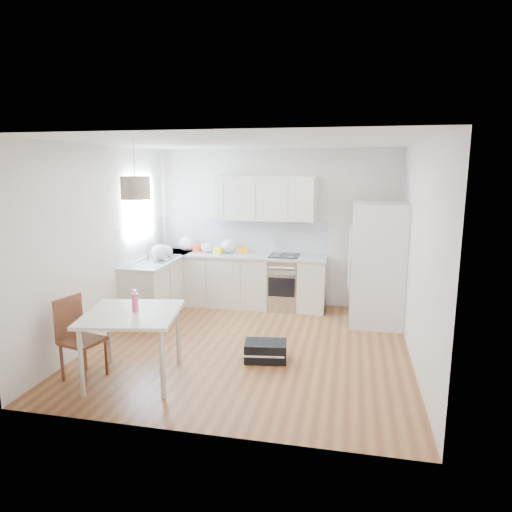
{
  "coord_description": "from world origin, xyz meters",
  "views": [
    {
      "loc": [
        1.29,
        -5.7,
        2.41
      ],
      "look_at": [
        0.0,
        0.4,
        1.18
      ],
      "focal_mm": 32.0,
      "sensor_mm": 36.0,
      "label": 1
    }
  ],
  "objects_px": {
    "dining_chair": "(83,339)",
    "gym_bag": "(266,351)",
    "refrigerator": "(378,264)",
    "dining_table": "(132,320)"
  },
  "relations": [
    {
      "from": "refrigerator",
      "to": "dining_table",
      "type": "relative_size",
      "value": 1.58
    },
    {
      "from": "refrigerator",
      "to": "gym_bag",
      "type": "bearing_deg",
      "value": -129.22
    },
    {
      "from": "refrigerator",
      "to": "dining_chair",
      "type": "height_order",
      "value": "refrigerator"
    },
    {
      "from": "refrigerator",
      "to": "gym_bag",
      "type": "xyz_separation_m",
      "value": [
        -1.42,
        -1.79,
        -0.82
      ]
    },
    {
      "from": "dining_table",
      "to": "dining_chair",
      "type": "height_order",
      "value": "dining_chair"
    },
    {
      "from": "gym_bag",
      "to": "dining_chair",
      "type": "bearing_deg",
      "value": -163.17
    },
    {
      "from": "dining_chair",
      "to": "gym_bag",
      "type": "distance_m",
      "value": 2.18
    },
    {
      "from": "refrigerator",
      "to": "dining_table",
      "type": "bearing_deg",
      "value": -137.76
    },
    {
      "from": "dining_chair",
      "to": "gym_bag",
      "type": "xyz_separation_m",
      "value": [
        1.96,
        0.91,
        -0.35
      ]
    },
    {
      "from": "dining_chair",
      "to": "refrigerator",
      "type": "bearing_deg",
      "value": 52.53
    }
  ]
}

